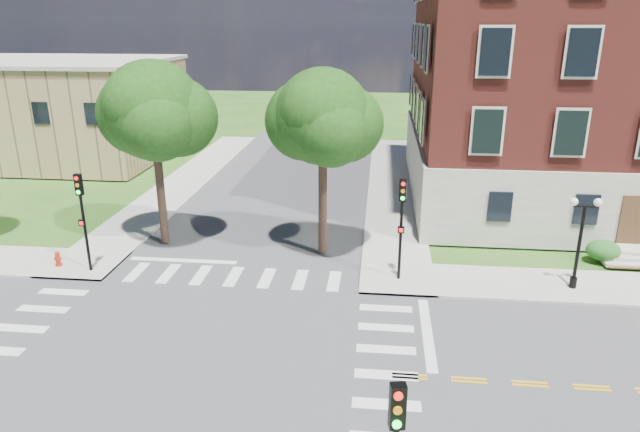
# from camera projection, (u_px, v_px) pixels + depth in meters

# --- Properties ---
(ground) EXTENTS (160.00, 160.00, 0.00)m
(ground) POSITION_uv_depth(u_px,v_px,m) (183.00, 363.00, 20.33)
(ground) COLOR #284F16
(ground) RESTS_ON ground
(road_ew) EXTENTS (90.00, 12.00, 0.01)m
(road_ew) POSITION_uv_depth(u_px,v_px,m) (183.00, 363.00, 20.32)
(road_ew) COLOR #3D3D3F
(road_ew) RESTS_ON ground
(road_ns) EXTENTS (12.00, 90.00, 0.01)m
(road_ns) POSITION_uv_depth(u_px,v_px,m) (183.00, 363.00, 20.32)
(road_ns) COLOR #3D3D3F
(road_ns) RESTS_ON ground
(sidewalk_ne) EXTENTS (34.00, 34.00, 0.12)m
(sidewalk_ne) POSITION_uv_depth(u_px,v_px,m) (526.00, 228.00, 33.21)
(sidewalk_ne) COLOR #9E9B93
(sidewalk_ne) RESTS_ON ground
(sidewalk_nw) EXTENTS (34.00, 34.00, 0.12)m
(sidewalk_nw) POSITION_uv_depth(u_px,v_px,m) (29.00, 210.00, 36.29)
(sidewalk_nw) COLOR #9E9B93
(sidewalk_nw) RESTS_ON ground
(crosswalk_east) EXTENTS (2.20, 10.20, 0.02)m
(crosswalk_east) POSITION_uv_depth(u_px,v_px,m) (386.00, 375.00, 19.61)
(crosswalk_east) COLOR silver
(crosswalk_east) RESTS_ON ground
(stop_bar_east) EXTENTS (0.40, 5.50, 0.00)m
(stop_bar_east) POSITION_uv_depth(u_px,v_px,m) (427.00, 333.00, 22.26)
(stop_bar_east) COLOR silver
(stop_bar_east) RESTS_ON ground
(secondary_building) EXTENTS (20.40, 15.40, 8.30)m
(secondary_building) POSITION_uv_depth(u_px,v_px,m) (48.00, 108.00, 49.32)
(secondary_building) COLOR tan
(secondary_building) RESTS_ON ground
(tree_c) EXTENTS (5.08, 5.08, 9.66)m
(tree_c) POSITION_uv_depth(u_px,v_px,m) (153.00, 111.00, 28.76)
(tree_c) COLOR #312118
(tree_c) RESTS_ON ground
(tree_d) EXTENTS (4.70, 4.70, 9.39)m
(tree_d) POSITION_uv_depth(u_px,v_px,m) (323.00, 118.00, 27.38)
(tree_d) COLOR #312118
(tree_d) RESTS_ON ground
(traffic_signal_ne) EXTENTS (0.35, 0.39, 4.80)m
(traffic_signal_ne) POSITION_uv_depth(u_px,v_px,m) (402.00, 217.00, 25.64)
(traffic_signal_ne) COLOR black
(traffic_signal_ne) RESTS_ON ground
(traffic_signal_nw) EXTENTS (0.34, 0.38, 4.80)m
(traffic_signal_nw) POSITION_uv_depth(u_px,v_px,m) (82.00, 210.00, 26.51)
(traffic_signal_nw) COLOR black
(traffic_signal_nw) RESTS_ON ground
(twin_lamp_west) EXTENTS (1.36, 0.36, 4.23)m
(twin_lamp_west) POSITION_uv_depth(u_px,v_px,m) (580.00, 238.00, 24.99)
(twin_lamp_west) COLOR black
(twin_lamp_west) RESTS_ON ground
(fire_hydrant) EXTENTS (0.35, 0.35, 0.75)m
(fire_hydrant) POSITION_uv_depth(u_px,v_px,m) (58.00, 259.00, 27.93)
(fire_hydrant) COLOR #AD1C0D
(fire_hydrant) RESTS_ON ground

